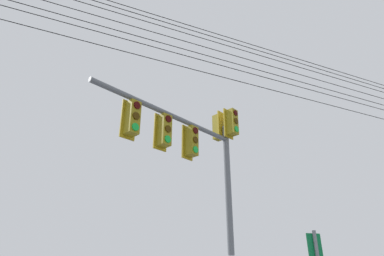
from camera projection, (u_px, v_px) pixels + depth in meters
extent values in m
cylinder|color=slate|center=(230.00, 226.00, 9.79)|extent=(0.20, 0.20, 6.62)
cylinder|color=slate|center=(170.00, 115.00, 9.27)|extent=(5.02, 1.25, 0.14)
cube|color=olive|center=(232.00, 122.00, 10.99)|extent=(0.36, 0.36, 0.90)
cube|color=#B29319|center=(228.00, 124.00, 11.10)|extent=(0.44, 0.13, 1.04)
cylinder|color=#360503|center=(236.00, 113.00, 11.02)|extent=(0.20, 0.07, 0.20)
cylinder|color=#3C2703|center=(236.00, 121.00, 10.89)|extent=(0.20, 0.07, 0.20)
cylinder|color=green|center=(237.00, 129.00, 10.77)|extent=(0.20, 0.07, 0.20)
cube|color=olive|center=(218.00, 127.00, 11.37)|extent=(0.36, 0.36, 0.90)
cube|color=#B29319|center=(222.00, 126.00, 11.26)|extent=(0.44, 0.13, 1.04)
cylinder|color=#360503|center=(215.00, 121.00, 11.60)|extent=(0.20, 0.07, 0.20)
cylinder|color=#3C2703|center=(215.00, 129.00, 11.47)|extent=(0.20, 0.07, 0.20)
cylinder|color=green|center=(215.00, 137.00, 11.35)|extent=(0.20, 0.07, 0.20)
cube|color=olive|center=(191.00, 141.00, 9.62)|extent=(0.35, 0.35, 0.90)
cube|color=#B29319|center=(187.00, 143.00, 9.72)|extent=(0.44, 0.12, 1.04)
cylinder|color=#360503|center=(196.00, 131.00, 9.64)|extent=(0.20, 0.07, 0.20)
cylinder|color=#3C2703|center=(196.00, 140.00, 9.52)|extent=(0.20, 0.07, 0.20)
cylinder|color=green|center=(196.00, 150.00, 9.40)|extent=(0.20, 0.07, 0.20)
cube|color=olive|center=(164.00, 131.00, 8.91)|extent=(0.37, 0.37, 0.90)
cube|color=#B29319|center=(160.00, 132.00, 9.02)|extent=(0.44, 0.15, 1.04)
cylinder|color=#360503|center=(169.00, 119.00, 8.92)|extent=(0.20, 0.08, 0.20)
cylinder|color=#3C2703|center=(168.00, 129.00, 8.80)|extent=(0.20, 0.08, 0.20)
cylinder|color=green|center=(168.00, 139.00, 8.68)|extent=(0.20, 0.08, 0.20)
cube|color=olive|center=(132.00, 118.00, 8.20)|extent=(0.36, 0.36, 0.90)
cube|color=#B29319|center=(128.00, 120.00, 8.30)|extent=(0.44, 0.14, 1.04)
cylinder|color=#360503|center=(137.00, 105.00, 8.21)|extent=(0.20, 0.08, 0.20)
cylinder|color=#3C2703|center=(136.00, 116.00, 8.09)|extent=(0.20, 0.08, 0.20)
cylinder|color=green|center=(135.00, 127.00, 7.97)|extent=(0.20, 0.08, 0.20)
cube|color=#0C7238|center=(315.00, 246.00, 6.17)|extent=(0.24, 0.22, 0.45)
cube|color=white|center=(314.00, 246.00, 6.19)|extent=(0.18, 0.17, 0.39)
cylinder|color=black|center=(196.00, 70.00, 11.63)|extent=(18.99, 14.25, 0.69)
cylinder|color=black|center=(196.00, 59.00, 11.84)|extent=(18.99, 14.25, 0.69)
cylinder|color=black|center=(196.00, 52.00, 11.95)|extent=(18.99, 14.25, 0.69)
cylinder|color=black|center=(196.00, 44.00, 12.10)|extent=(18.99, 14.25, 0.69)
cylinder|color=black|center=(196.00, 36.00, 12.26)|extent=(18.99, 14.25, 0.69)
cylinder|color=black|center=(196.00, 32.00, 12.35)|extent=(18.99, 14.25, 0.69)
cylinder|color=black|center=(196.00, 27.00, 12.43)|extent=(18.99, 14.25, 0.69)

